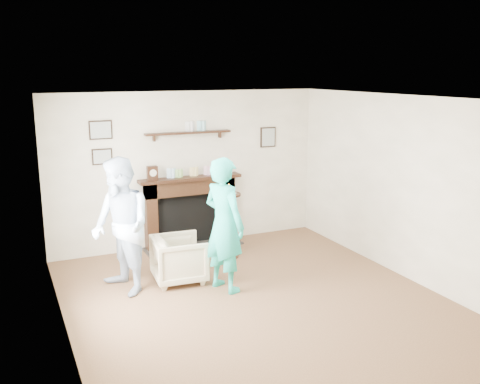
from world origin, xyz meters
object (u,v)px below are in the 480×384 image
object	(u,v)px
armchair	(180,281)
pedestal_table	(229,213)
man	(125,292)
woman	(225,289)

from	to	relation	value
armchair	pedestal_table	world-z (taller)	pedestal_table
man	woman	distance (m)	1.31
woman	pedestal_table	xyz separation A→B (m)	(0.54, 1.11, 0.71)
woman	pedestal_table	world-z (taller)	pedestal_table
woman	pedestal_table	distance (m)	1.42
armchair	man	distance (m)	0.77
armchair	woman	world-z (taller)	woman
man	woman	xyz separation A→B (m)	(1.23, -0.45, 0.00)
man	armchair	bearing A→B (deg)	77.94
woman	man	bearing A→B (deg)	48.78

